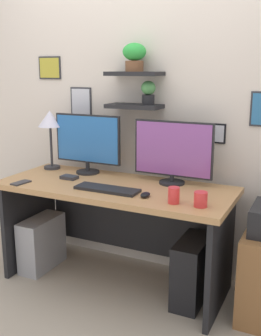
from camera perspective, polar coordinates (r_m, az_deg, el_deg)
The scene contains 14 objects.
ground_plane at distance 3.14m, azimuth -2.12°, elevation -15.64°, with size 8.00×8.00×0.00m, color tan.
back_wall_assembly at distance 3.14m, azimuth 1.47°, elevation 10.28°, with size 4.40×0.24×2.70m.
desk at distance 2.96m, azimuth -1.70°, elevation -6.01°, with size 1.65×0.68×0.75m.
monitor_left at distance 3.15m, azimuth -6.01°, elevation 3.64°, with size 0.55×0.18×0.45m.
monitor_right at distance 2.85m, azimuth 5.94°, elevation 2.27°, with size 0.57×0.18×0.44m.
keyboard at distance 2.73m, azimuth -3.28°, elevation -2.95°, with size 0.44×0.14×0.02m, color black.
computer_mouse at distance 2.59m, azimuth 2.08°, elevation -3.75°, with size 0.06×0.09×0.03m, color black.
desk_lamp at distance 3.31m, azimuth -11.15°, elevation 6.22°, with size 0.19×0.19×0.47m.
cell_phone at distance 2.99m, azimuth -15.04°, elevation -1.99°, with size 0.07×0.14×0.01m, color #2D2D33.
coffee_mug at distance 2.44m, azimuth 9.76°, elevation -4.32°, with size 0.08×0.08×0.09m, color red.
pen_cup at distance 2.47m, azimuth 6.06°, elevation -3.80°, with size 0.07×0.07×0.10m, color red.
scissors_tray at distance 3.04m, azimuth -8.48°, elevation -1.27°, with size 0.12×0.08×0.02m, color #2D2D33.
computer_tower_left at distance 3.34m, azimuth -12.25°, elevation -10.17°, with size 0.18×0.40×0.41m, color #99999E.
computer_tower_right at distance 2.85m, azimuth 8.57°, elevation -14.01°, with size 0.18×0.40×0.44m, color black.
Camera 1 is at (1.29, -2.41, 1.54)m, focal length 43.70 mm.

